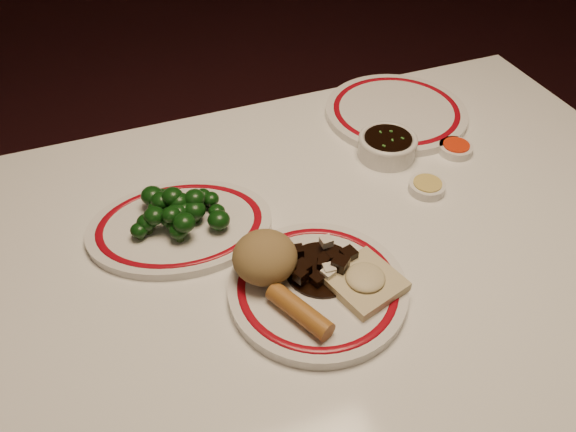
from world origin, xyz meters
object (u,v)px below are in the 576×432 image
Objects in this scene: dining_table at (354,278)px; stirfry_heap at (321,266)px; fried_wonton at (365,281)px; broccoli_pile at (179,210)px; rice_mound at (265,257)px; broccoli_plate at (180,226)px; soy_bowl at (387,147)px; spring_roll at (300,311)px; main_plate at (318,288)px.

dining_table is 0.16m from stirfry_heap.
fried_wonton is 0.32m from broccoli_pile.
fried_wonton is at bearing -30.70° from rice_mound.
soy_bowl is at bearing 8.16° from broccoli_plate.
spring_roll reaches higher than broccoli_plate.
soy_bowl is (0.19, 0.29, -0.01)m from fried_wonton.
main_plate is 0.92× the size of broccoli_plate.
soy_bowl is (0.41, 0.06, 0.01)m from broccoli_plate.
stirfry_heap is 0.34m from soy_bowl.
dining_table is 11.11× the size of soy_bowl.
stirfry_heap is at bearing 134.02° from fried_wonton.
rice_mound is 0.86× the size of stirfry_heap.
broccoli_plate is at bearing 133.98° from stirfry_heap.
spring_roll is at bearing -66.67° from broccoli_pile.
broccoli_pile is 1.42× the size of soy_bowl.
rice_mound is 0.62× the size of broccoli_pile.
dining_table is at bearing 13.27° from spring_roll.
stirfry_heap reaches higher than broccoli_plate.
broccoli_plate is (-0.16, 0.20, -0.00)m from main_plate.
dining_table is 0.32m from broccoli_pile.
rice_mound is at bearing 142.06° from main_plate.
broccoli_pile is (-0.11, 0.25, 0.01)m from spring_roll.
soy_bowl is (0.32, 0.21, -0.03)m from rice_mound.
main_plate is at bearing 157.91° from fried_wonton.
rice_mound reaches higher than fried_wonton.
broccoli_pile is at bearing 88.72° from spring_roll.
stirfry_heap is at bearing -150.60° from dining_table.
main_plate is (-0.10, -0.07, 0.10)m from dining_table.
spring_roll is at bearing -65.70° from broccoli_plate.
spring_roll is 0.11m from fried_wonton.
broccoli_pile is at bearing 152.89° from dining_table.
rice_mound reaches higher than stirfry_heap.
rice_mound reaches higher than main_plate.
broccoli_pile is 0.41m from soy_bowl.
stirfry_heap is 0.72× the size of broccoli_pile.
broccoli_pile reaches higher than stirfry_heap.
fried_wonton is at bearing -15.08° from spring_roll.
rice_mound reaches higher than dining_table.
dining_table is 10.93× the size of stirfry_heap.
main_plate is at bearing -144.79° from dining_table.
main_plate is 2.63× the size of fried_wonton.
dining_table is 0.23m from spring_roll.
soy_bowl is at bearing 7.62° from broccoli_pile.
stirfry_heap reaches higher than dining_table.
rice_mound is at bearing 75.68° from spring_roll.
soy_bowl is (0.24, 0.24, -0.01)m from stirfry_heap.
main_plate is 0.07m from fried_wonton.
rice_mound is (-0.06, 0.05, 0.04)m from main_plate.
fried_wonton is at bearing -46.01° from broccoli_plate.
stirfry_heap is at bearing -46.02° from broccoli_plate.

